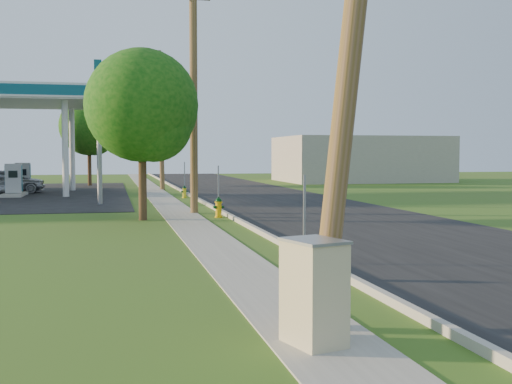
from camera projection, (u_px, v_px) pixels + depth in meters
ground_plane at (366, 309)px, 10.21m from camera, size 140.00×140.00×0.00m
road at (377, 229)px, 20.93m from camera, size 8.00×120.00×0.02m
curb at (258, 230)px, 20.05m from camera, size 0.15×120.00×0.15m
sidewalk at (202, 234)px, 19.67m from camera, size 1.50×120.00×0.03m
utility_pole_mid at (194, 93)px, 26.34m from camera, size 1.40×0.32×9.80m
utility_pole_far at (161, 120)px, 43.87m from camera, size 1.40×0.32×9.50m
sign_post_near at (304, 220)px, 14.29m from camera, size 0.05×0.04×2.00m
sign_post_mid at (218, 190)px, 25.78m from camera, size 0.05×0.04×2.00m
sign_post_far at (185, 179)px, 37.66m from camera, size 0.05×0.04×2.00m
fuel_pump_ne at (14, 184)px, 37.29m from camera, size 1.20×3.20×1.90m
fuel_pump_se at (23, 181)px, 41.18m from camera, size 1.20×3.20×1.90m
price_pylon at (98, 92)px, 30.81m from camera, size 0.34×2.04×6.85m
distant_building at (360, 159)px, 57.86m from camera, size 14.00×10.00×4.00m
tree_verge at (145, 110)px, 23.58m from camera, size 4.19×4.19×6.36m
tree_lot at (90, 128)px, 49.54m from camera, size 4.56×4.56×6.91m
hydrant_near at (318, 262)px, 12.44m from camera, size 0.39×0.35×0.76m
hydrant_mid at (219, 207)px, 24.81m from camera, size 0.42×0.37×0.81m
hydrant_far at (184, 192)px, 35.84m from camera, size 0.37×0.33×0.71m
utility_cabinet at (314, 293)px, 8.16m from camera, size 0.82×0.95×1.38m
car_silver at (7, 181)px, 40.17m from camera, size 4.62×1.99×1.55m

